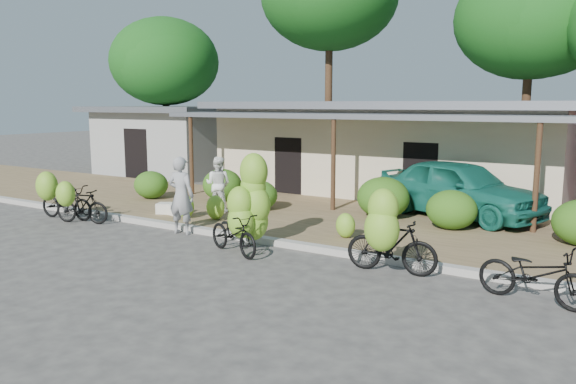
# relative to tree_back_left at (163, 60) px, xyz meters

# --- Properties ---
(ground) EXTENTS (100.00, 100.00, 0.00)m
(ground) POSITION_rel_tree_back_left_xyz_m (13.69, -13.11, -5.53)
(ground) COLOR #3E3C3A
(ground) RESTS_ON ground
(sidewalk) EXTENTS (60.00, 6.00, 0.12)m
(sidewalk) POSITION_rel_tree_back_left_xyz_m (13.69, -8.11, -5.47)
(sidewalk) COLOR #92764E
(sidewalk) RESTS_ON ground
(curb) EXTENTS (60.00, 0.25, 0.15)m
(curb) POSITION_rel_tree_back_left_xyz_m (13.69, -11.11, -5.45)
(curb) COLOR #A8A399
(curb) RESTS_ON ground
(shop_main) EXTENTS (13.00, 8.50, 3.35)m
(shop_main) POSITION_rel_tree_back_left_xyz_m (13.69, -2.18, -3.81)
(shop_main) COLOR beige
(shop_main) RESTS_ON ground
(shop_grey) EXTENTS (7.00, 6.00, 3.15)m
(shop_grey) POSITION_rel_tree_back_left_xyz_m (2.69, -2.12, -3.91)
(shop_grey) COLOR #969792
(shop_grey) RESTS_ON ground
(tree_back_left) EXTENTS (5.68, 5.60, 7.66)m
(tree_back_left) POSITION_rel_tree_back_left_xyz_m (0.00, 0.00, 0.00)
(tree_back_left) COLOR #4A321D
(tree_back_left) RESTS_ON ground
(tree_center_right) EXTENTS (6.15, 6.11, 9.13)m
(tree_center_right) POSITION_rel_tree_back_left_xyz_m (17.00, 3.50, 1.26)
(tree_center_right) COLOR #4A321D
(tree_center_right) RESTS_ON ground
(hedge_0) EXTENTS (1.19, 1.07, 0.93)m
(hedge_0) POSITION_rel_tree_back_left_xyz_m (7.58, -8.47, -4.95)
(hedge_0) COLOR #244F12
(hedge_0) RESTS_ON sidewalk
(hedge_1) EXTENTS (1.35, 1.21, 1.05)m
(hedge_1) POSITION_rel_tree_back_left_xyz_m (9.87, -7.53, -4.88)
(hedge_1) COLOR #244F12
(hedge_1) RESTS_ON sidewalk
(hedge_2) EXTENTS (1.14, 1.03, 0.89)m
(hedge_2) POSITION_rel_tree_back_left_xyz_m (11.82, -8.21, -4.96)
(hedge_2) COLOR #244F12
(hedge_2) RESTS_ON sidewalk
(hedge_3) EXTENTS (1.47, 1.33, 1.15)m
(hedge_3) POSITION_rel_tree_back_left_xyz_m (15.44, -7.36, -4.83)
(hedge_3) COLOR #244F12
(hedge_3) RESTS_ON sidewalk
(hedge_4) EXTENTS (1.28, 1.15, 1.00)m
(hedge_4) POSITION_rel_tree_back_left_xyz_m (17.46, -7.74, -4.91)
(hedge_4) COLOR #244F12
(hedge_4) RESTS_ON sidewalk
(bike_far_left) EXTENTS (1.95, 1.36, 1.45)m
(bike_far_left) POSITION_rel_tree_back_left_xyz_m (7.64, -11.92, -4.93)
(bike_far_left) COLOR black
(bike_far_left) RESTS_ON ground
(bike_left) EXTENTS (1.68, 1.31, 1.26)m
(bike_left) POSITION_rel_tree_back_left_xyz_m (8.52, -12.06, -4.96)
(bike_left) COLOR black
(bike_left) RESTS_ON ground
(bike_center) EXTENTS (1.85, 1.43, 2.20)m
(bike_center) POSITION_rel_tree_back_left_xyz_m (14.08, -11.95, -4.66)
(bike_center) COLOR black
(bike_center) RESTS_ON ground
(bike_right) EXTENTS (1.85, 1.26, 1.75)m
(bike_right) POSITION_rel_tree_back_left_xyz_m (17.47, -11.93, -4.78)
(bike_right) COLOR black
(bike_right) RESTS_ON ground
(bike_far_right) EXTENTS (1.96, 0.95, 0.99)m
(bike_far_right) POSITION_rel_tree_back_left_xyz_m (20.10, -12.03, -5.03)
(bike_far_right) COLOR black
(bike_far_right) RESTS_ON ground
(loose_banana_a) EXTENTS (0.52, 0.45, 0.66)m
(loose_banana_a) POSITION_rel_tree_back_left_xyz_m (10.80, -10.31, -5.08)
(loose_banana_a) COLOR #81C531
(loose_banana_a) RESTS_ON sidewalk
(loose_banana_b) EXTENTS (0.54, 0.46, 0.67)m
(loose_banana_b) POSITION_rel_tree_back_left_xyz_m (11.64, -10.02, -5.07)
(loose_banana_b) COLOR #81C531
(loose_banana_b) RESTS_ON sidewalk
(loose_banana_c) EXTENTS (0.47, 0.40, 0.59)m
(loose_banana_c) POSITION_rel_tree_back_left_xyz_m (15.61, -10.01, -5.11)
(loose_banana_c) COLOR #81C531
(loose_banana_c) RESTS_ON sidewalk
(sack_near) EXTENTS (0.94, 0.71, 0.30)m
(sack_near) POSITION_rel_tree_back_left_xyz_m (10.02, -10.04, -5.26)
(sack_near) COLOR white
(sack_near) RESTS_ON sidewalk
(sack_far) EXTENTS (0.81, 0.53, 0.28)m
(sack_far) POSITION_rel_tree_back_left_xyz_m (10.03, -10.05, -5.27)
(sack_far) COLOR white
(sack_far) RESTS_ON sidewalk
(vendor) EXTENTS (0.78, 0.56, 1.97)m
(vendor) POSITION_rel_tree_back_left_xyz_m (11.69, -11.41, -4.54)
(vendor) COLOR gray
(vendor) RESTS_ON ground
(bystander) EXTENTS (0.92, 0.79, 1.62)m
(bystander) POSITION_rel_tree_back_left_xyz_m (10.94, -9.04, -4.60)
(bystander) COLOR white
(bystander) RESTS_ON sidewalk
(teal_van) EXTENTS (5.16, 3.42, 1.63)m
(teal_van) POSITION_rel_tree_back_left_xyz_m (17.18, -6.11, -4.59)
(teal_van) COLOR #166756
(teal_van) RESTS_ON sidewalk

